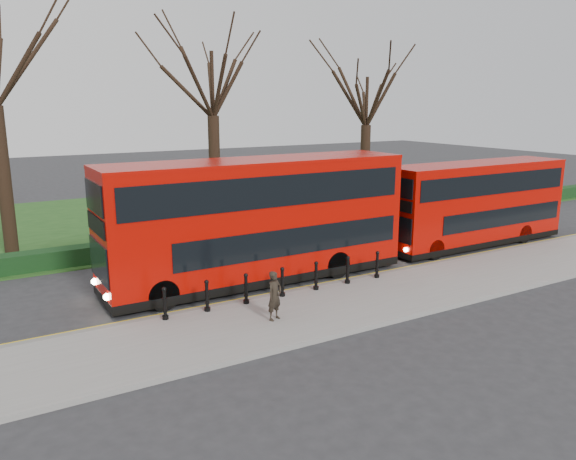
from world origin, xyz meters
TOP-DOWN VIEW (x-y plane):
  - ground at (0.00, 0.00)m, footprint 120.00×120.00m
  - pavement at (0.00, -3.00)m, footprint 60.00×4.00m
  - kerb at (0.00, -1.00)m, footprint 60.00×0.25m
  - grass_verge at (0.00, 15.00)m, footprint 60.00×18.00m
  - hedge at (0.00, 6.80)m, footprint 60.00×0.90m
  - yellow_line_outer at (0.00, -0.70)m, footprint 60.00×0.10m
  - yellow_line_inner at (0.00, -0.50)m, footprint 60.00×0.10m
  - tree_mid at (2.00, 10.00)m, footprint 7.06×7.06m
  - tree_right at (12.00, 10.00)m, footprint 6.27×6.27m
  - bollard_row at (-0.41, -1.35)m, footprint 8.57×0.15m
  - bus_lead at (-0.15, 0.99)m, footprint 11.78×2.70m
  - bus_rear at (11.47, 0.76)m, footprint 9.98×2.29m
  - pedestrian at (-1.69, -3.09)m, footprint 0.66×0.56m

SIDE VIEW (x-z plane):
  - ground at x=0.00m, z-range 0.00..0.00m
  - yellow_line_outer at x=0.00m, z-range 0.00..0.01m
  - yellow_line_inner at x=0.00m, z-range 0.00..0.01m
  - grass_verge at x=0.00m, z-range 0.00..0.06m
  - pavement at x=0.00m, z-range 0.00..0.15m
  - kerb at x=0.00m, z-range -0.01..0.15m
  - hedge at x=0.00m, z-range 0.00..0.80m
  - bollard_row at x=-0.41m, z-range 0.15..1.15m
  - pedestrian at x=-1.69m, z-range 0.15..1.70m
  - bus_rear at x=11.47m, z-range 0.02..3.98m
  - bus_lead at x=-0.15m, z-range 0.02..4.71m
  - tree_right at x=12.00m, z-range 2.21..12.01m
  - tree_mid at x=2.00m, z-range 2.50..13.54m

